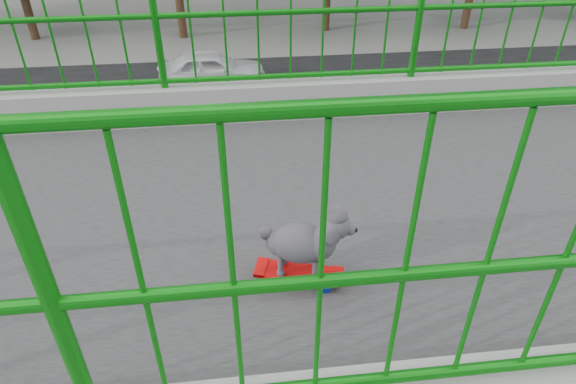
% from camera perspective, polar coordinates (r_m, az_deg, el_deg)
% --- Properties ---
extents(road, '(18.00, 90.00, 0.02)m').
position_cam_1_polar(road, '(17.88, -1.02, 5.01)').
color(road, black).
rests_on(road, ground).
extents(footbridge, '(3.00, 24.00, 7.00)m').
position_cam_1_polar(footbridge, '(4.65, 15.52, -19.38)').
color(footbridge, '#2D2D2F').
rests_on(footbridge, ground).
extents(railing, '(3.00, 24.00, 1.42)m').
position_cam_1_polar(railing, '(3.31, 20.82, 1.64)').
color(railing, gray).
rests_on(railing, footbridge).
extents(skateboard, '(0.26, 0.48, 0.06)m').
position_cam_1_polar(skateboard, '(2.67, 1.24, -9.16)').
color(skateboard, '#F10808').
rests_on(skateboard, footbridge).
extents(poodle, '(0.28, 0.47, 0.40)m').
position_cam_1_polar(poodle, '(2.51, 1.89, -5.45)').
color(poodle, '#312E34').
rests_on(poodle, skateboard).
extents(car_3, '(1.90, 4.66, 1.35)m').
position_cam_1_polar(car_3, '(20.62, 10.17, 10.79)').
color(car_3, '#BD070F').
rests_on(car_3, ground).
extents(car_4, '(1.84, 4.57, 1.56)m').
position_cam_1_polar(car_4, '(22.75, -8.56, 13.55)').
color(car_4, silver).
rests_on(car_4, ground).
extents(car_5, '(1.57, 4.49, 1.48)m').
position_cam_1_polar(car_5, '(12.21, 11.26, -7.96)').
color(car_5, black).
rests_on(car_5, ground).
extents(car_6, '(2.42, 5.25, 1.46)m').
position_cam_1_polar(car_6, '(14.27, -0.68, -0.10)').
color(car_6, black).
rests_on(car_6, ground).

